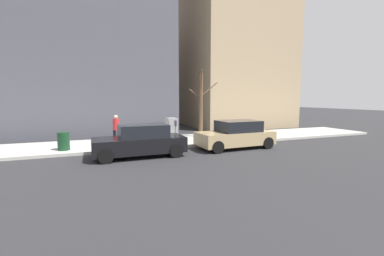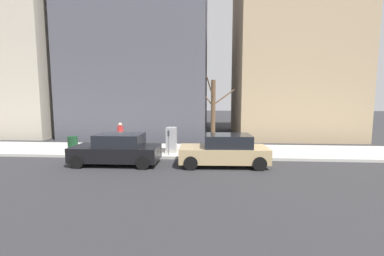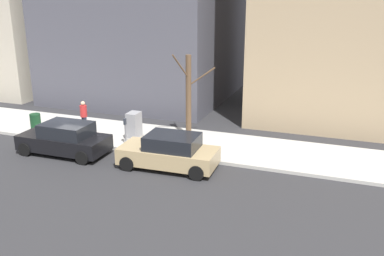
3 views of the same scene
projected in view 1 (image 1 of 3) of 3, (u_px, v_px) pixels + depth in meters
ground_plane at (125, 152)px, 13.07m from camera, size 120.00×120.00×0.00m
sidewalk at (121, 144)px, 14.92m from camera, size 4.00×36.00×0.15m
parked_car_tan at (236, 135)px, 14.07m from camera, size 2.05×4.26×1.52m
parked_car_black at (140, 141)px, 12.05m from camera, size 1.94×4.21×1.52m
parking_meter at (176, 130)px, 14.40m from camera, size 0.14×0.10×1.35m
utility_box at (172, 130)px, 15.21m from camera, size 0.83×0.61×1.43m
bare_tree at (201, 104)px, 17.12m from camera, size 2.04×1.81×4.38m
trash_bin at (64, 141)px, 12.80m from camera, size 0.56×0.56×0.90m
pedestrian_near_meter at (116, 128)px, 14.34m from camera, size 0.36×0.37×1.66m
office_tower_left at (233, 50)px, 25.88m from camera, size 9.22×9.22×15.16m
office_block_center at (93, 21)px, 22.07m from camera, size 11.61×11.61×18.73m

